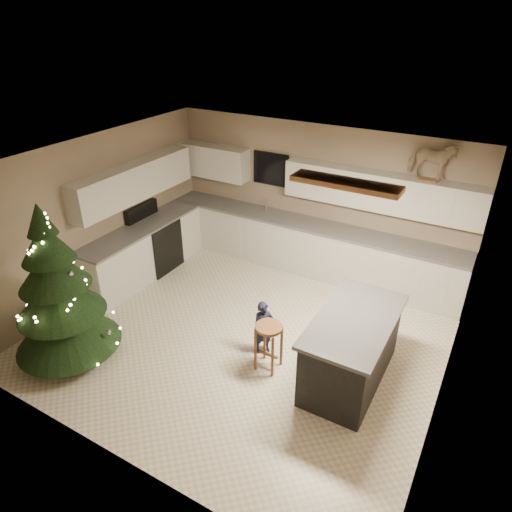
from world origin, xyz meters
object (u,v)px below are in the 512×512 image
christmas_tree (59,299)px  rocking_horse (432,160)px  toddler (264,328)px  island (351,349)px  bar_stool (269,336)px

christmas_tree → rocking_horse: bearing=46.9°
rocking_horse → toddler: bearing=145.6°
rocking_horse → island: bearing=170.4°
bar_stool → rocking_horse: 3.51m
island → christmas_tree: size_ratio=0.74×
christmas_tree → island: bearing=23.0°
island → christmas_tree: christmas_tree is taller
christmas_tree → rocking_horse: 5.55m
bar_stool → christmas_tree: size_ratio=0.30×
island → bar_stool: 1.07m
toddler → rocking_horse: (1.40, 2.53, 1.90)m
christmas_tree → toddler: 2.72m
christmas_tree → toddler: (2.28, 1.40, -0.53)m
bar_stool → rocking_horse: (1.18, 2.78, 1.79)m
bar_stool → island: bearing=18.9°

